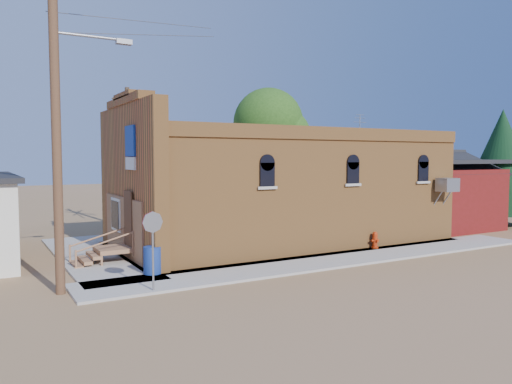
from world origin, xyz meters
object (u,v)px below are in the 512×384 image
utility_pole (58,123)px  stop_sign (153,230)px  fire_hydrant (375,240)px  trash_barrel (152,260)px  brick_bar (277,190)px

utility_pole → stop_sign: 3.91m
fire_hydrant → trash_barrel: size_ratio=0.78×
utility_pole → fire_hydrant: 13.00m
trash_barrel → brick_bar: bearing=26.9°
brick_bar → trash_barrel: (-6.94, -3.53, -1.82)m
brick_bar → stop_sign: bearing=-144.0°
utility_pole → stop_sign: bearing=-28.2°
brick_bar → trash_barrel: size_ratio=18.72×
utility_pole → stop_sign: (2.23, -1.20, -2.97)m
stop_sign → trash_barrel: stop_sign is taller
brick_bar → stop_sign: brick_bar is taller
fire_hydrant → brick_bar: bearing=125.8°
fire_hydrant → utility_pole: bearing=-174.9°
fire_hydrant → stop_sign: 10.25m
brick_bar → trash_barrel: 8.00m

